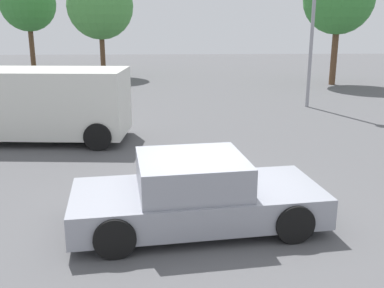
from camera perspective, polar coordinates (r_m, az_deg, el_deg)
The scene contains 5 objects.
ground_plane at distance 8.00m, azimuth 0.88°, elevation -9.68°, with size 80.00×80.00×0.00m, color #515154.
sedan_foreground at distance 7.57m, azimuth 0.47°, elevation -6.53°, with size 4.40×2.33×1.23m.
van_white at distance 13.68m, azimuth -19.72°, elevation 5.06°, with size 5.48×2.58×2.08m.
tree_back_center at distance 33.98m, azimuth -20.35°, elevation 16.55°, with size 3.78×3.78×6.44m.
tree_back_right at distance 28.38m, azimuth -11.73°, elevation 16.98°, with size 3.97×3.97×6.25m.
Camera 1 is at (-0.45, -7.22, 3.42)m, focal length 41.49 mm.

